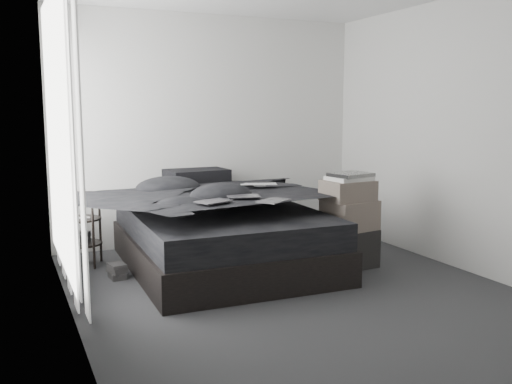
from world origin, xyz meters
name	(u,v)px	position (x,y,z in m)	size (l,w,h in m)	color
floor	(294,291)	(0.00, 0.00, 0.00)	(3.60, 4.20, 0.01)	#2F2F32
wall_back	(210,130)	(0.00, 2.10, 1.30)	(3.60, 0.01, 2.60)	silver
wall_front	(497,161)	(0.00, -2.10, 1.30)	(3.60, 0.01, 2.60)	silver
wall_left	(67,145)	(-1.80, 0.00, 1.30)	(0.01, 4.20, 2.60)	silver
wall_right	(463,135)	(1.80, 0.00, 1.30)	(0.01, 4.20, 2.60)	silver
window_left	(57,132)	(-1.78, 0.90, 1.35)	(0.02, 2.00, 2.30)	white
curtain_left	(64,141)	(-1.73, 0.90, 1.28)	(0.06, 2.12, 2.48)	white
bed	(221,249)	(-0.28, 1.02, 0.16)	(1.77, 2.33, 0.32)	black
mattress	(221,222)	(-0.28, 1.02, 0.44)	(1.70, 2.26, 0.25)	black
duvet	(223,196)	(-0.28, 0.96, 0.70)	(1.72, 1.99, 0.27)	black
pillow_lower	(189,189)	(-0.32, 1.93, 0.65)	(0.70, 0.48, 0.16)	black
pillow_upper	(197,176)	(-0.24, 1.90, 0.80)	(0.66, 0.45, 0.15)	black
laptop	(259,178)	(0.15, 1.07, 0.85)	(0.37, 0.24, 0.03)	silver
comic_a	(214,192)	(-0.58, 0.40, 0.84)	(0.29, 0.19, 0.01)	black
comic_b	(243,186)	(-0.23, 0.57, 0.85)	(0.29, 0.19, 0.01)	black
comic_c	(273,189)	(-0.09, 0.22, 0.86)	(0.29, 0.19, 0.01)	black
side_stand	(82,230)	(-1.54, 1.58, 0.36)	(0.39, 0.39, 0.71)	black
papers	(81,194)	(-1.53, 1.57, 0.72)	(0.27, 0.20, 0.01)	white
floor_books	(117,271)	(-1.31, 0.99, 0.07)	(0.13, 0.19, 0.13)	black
box_lower	(347,248)	(0.84, 0.47, 0.19)	(0.51, 0.40, 0.37)	black
box_mid	(350,215)	(0.85, 0.46, 0.52)	(0.47, 0.37, 0.29)	#6A5D54
box_upper	(348,190)	(0.83, 0.47, 0.76)	(0.45, 0.36, 0.20)	#6A5D54
art_book_white	(349,178)	(0.84, 0.47, 0.88)	(0.39, 0.31, 0.04)	silver
art_book_snake	(351,175)	(0.85, 0.46, 0.91)	(0.37, 0.30, 0.04)	silver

